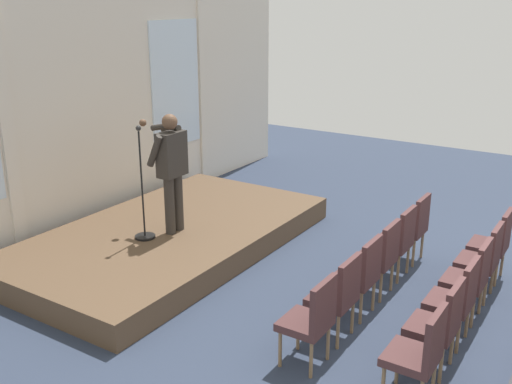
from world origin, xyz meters
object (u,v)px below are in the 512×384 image
at_px(speaker, 171,165).
at_px(chair_r0_c3, 381,254).
at_px(chair_r1_c1, 440,321).
at_px(chair_r0_c5, 413,224).
at_px(mic_stand, 144,214).
at_px(chair_r0_c2, 361,272).
at_px(chair_r0_c4, 398,238).
at_px(chair_r0_c0, 312,317).
at_px(chair_r1_c4, 484,257).
at_px(chair_r1_c5, 495,241).
at_px(chair_r1_c2, 457,296).
at_px(chair_r1_c3, 471,275).
at_px(chair_r1_c0, 420,351).
at_px(chair_r0_c1, 339,293).

bearing_deg(speaker, chair_r0_c3, -82.61).
height_order(chair_r0_c3, chair_r1_c1, same).
bearing_deg(chair_r0_c5, mic_stand, 122.46).
xyz_separation_m(chair_r0_c2, chair_r1_c1, (-0.59, -1.05, 0.00)).
relative_size(chair_r0_c4, chair_r1_c1, 1.00).
distance_m(chair_r0_c0, chair_r1_c4, 2.57).
bearing_deg(chair_r1_c5, chair_r0_c2, 149.03).
bearing_deg(mic_stand, chair_r0_c2, -86.31).
xyz_separation_m(mic_stand, chair_r1_c2, (0.20, -4.13, -0.13)).
xyz_separation_m(chair_r0_c4, chair_r1_c1, (-1.76, -1.05, 0.00)).
height_order(chair_r1_c2, chair_r1_c3, same).
bearing_deg(chair_r0_c2, chair_r1_c1, -119.05).
relative_size(chair_r0_c2, chair_r1_c3, 1.00).
height_order(chair_r0_c2, chair_r1_c0, same).
bearing_deg(chair_r0_c4, mic_stand, 114.02).
distance_m(chair_r0_c1, chair_r0_c2, 0.59).
bearing_deg(speaker, chair_r1_c3, -84.56).
distance_m(speaker, chair_r0_c5, 3.38).
distance_m(chair_r0_c2, chair_r1_c1, 1.21).
height_order(chair_r0_c3, chair_r1_c2, same).
height_order(speaker, chair_r0_c0, speaker).
xyz_separation_m(chair_r0_c3, chair_r1_c4, (0.59, -1.05, 0.00)).
bearing_deg(chair_r1_c4, chair_r1_c3, 180.00).
xyz_separation_m(chair_r0_c4, chair_r1_c4, (0.00, -1.05, 0.00)).
xyz_separation_m(chair_r0_c0, chair_r0_c5, (2.93, 0.00, 0.00)).
bearing_deg(mic_stand, chair_r0_c1, -97.18).
bearing_deg(mic_stand, chair_r1_c5, -64.66).
xyz_separation_m(chair_r0_c4, chair_r1_c3, (-0.59, -1.05, 0.00)).
height_order(chair_r0_c2, chair_r0_c4, same).
distance_m(mic_stand, chair_r0_c0, 3.23).
height_order(mic_stand, chair_r1_c2, mic_stand).
distance_m(mic_stand, chair_r0_c2, 3.08).
xyz_separation_m(chair_r0_c2, chair_r0_c3, (0.59, 0.00, 0.00)).
bearing_deg(chair_r0_c1, chair_r1_c4, -30.97).
bearing_deg(chair_r0_c3, chair_r0_c2, 180.00).
bearing_deg(chair_r1_c2, speaker, 86.98).
bearing_deg(chair_r0_c3, chair_r0_c4, 0.00).
bearing_deg(chair_r1_c4, chair_r0_c2, 138.00).
xyz_separation_m(chair_r0_c1, chair_r1_c4, (1.76, -1.05, 0.00)).
height_order(mic_stand, chair_r1_c4, mic_stand).
height_order(chair_r0_c5, chair_r1_c0, same).
height_order(chair_r1_c1, chair_r1_c4, same).
bearing_deg(chair_r1_c3, chair_r0_c5, 42.00).
height_order(chair_r1_c3, chair_r1_c5, same).
bearing_deg(chair_r1_c5, mic_stand, 115.34).
xyz_separation_m(chair_r0_c3, chair_r1_c0, (-1.76, -1.05, 0.00)).
bearing_deg(chair_r0_c5, chair_r1_c5, -90.00).
bearing_deg(chair_r0_c1, chair_r1_c0, -119.05).
relative_size(speaker, chair_r1_c4, 1.76).
relative_size(chair_r1_c1, chair_r1_c3, 1.00).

